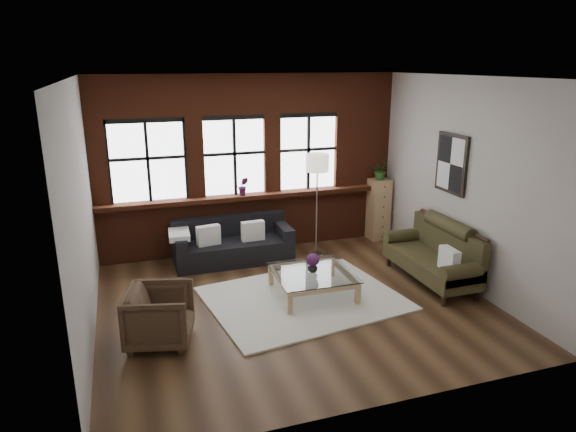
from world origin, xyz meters
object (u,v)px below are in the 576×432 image
object	(u,v)px
dark_sofa	(233,241)
vintage_settee	(431,253)
armchair	(160,316)
coffee_table	(312,284)
drawer_chest	(378,209)
vase	(313,267)
floor_lamp	(317,202)

from	to	relation	value
dark_sofa	vintage_settee	bearing A→B (deg)	-33.75
armchair	vintage_settee	bearing A→B (deg)	-68.20
dark_sofa	coffee_table	distance (m)	1.93
dark_sofa	vintage_settee	world-z (taller)	vintage_settee
dark_sofa	vintage_settee	distance (m)	3.36
dark_sofa	drawer_chest	bearing A→B (deg)	5.74
vintage_settee	armchair	distance (m)	4.28
vase	vintage_settee	bearing A→B (deg)	-3.95
vintage_settee	vase	xyz separation A→B (m)	(-1.95, 0.13, -0.05)
dark_sofa	armchair	bearing A→B (deg)	-121.10
coffee_table	floor_lamp	xyz separation A→B (m)	(0.67, 1.57, 0.82)
dark_sofa	vintage_settee	xyz separation A→B (m)	(2.79, -1.87, 0.13)
dark_sofa	drawer_chest	world-z (taller)	drawer_chest
dark_sofa	floor_lamp	size ratio (longest dim) A/B	1.02
coffee_table	drawer_chest	world-z (taller)	drawer_chest
vintage_settee	vase	world-z (taller)	vintage_settee
armchair	drawer_chest	bearing A→B (deg)	-44.17
vase	drawer_chest	size ratio (longest dim) A/B	0.13
vintage_settee	coffee_table	world-z (taller)	vintage_settee
dark_sofa	armchair	distance (m)	2.81
vintage_settee	vase	distance (m)	1.96
dark_sofa	armchair	size ratio (longest dim) A/B	2.56
dark_sofa	coffee_table	xyz separation A→B (m)	(0.84, -1.73, -0.19)
armchair	floor_lamp	size ratio (longest dim) A/B	0.40
dark_sofa	floor_lamp	world-z (taller)	floor_lamp
vintage_settee	coffee_table	size ratio (longest dim) A/B	1.63
drawer_chest	coffee_table	bearing A→B (deg)	-136.75
dark_sofa	drawer_chest	xyz separation A→B (m)	(3.00, 0.30, 0.23)
dark_sofa	coffee_table	size ratio (longest dim) A/B	1.78
armchair	coffee_table	size ratio (longest dim) A/B	0.70
dark_sofa	floor_lamp	xyz separation A→B (m)	(1.51, -0.16, 0.63)
vintage_settee	floor_lamp	bearing A→B (deg)	127.00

